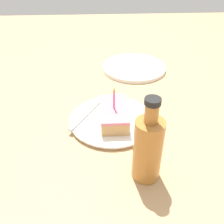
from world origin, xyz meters
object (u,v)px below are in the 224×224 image
object	(u,v)px
side_plate	(134,67)
bottle	(148,148)
fork	(91,109)
plate	(112,120)
cake_slice	(114,114)

from	to	relation	value
side_plate	bottle	bearing A→B (deg)	-94.37
bottle	side_plate	xyz separation A→B (m)	(0.04, 0.55, -0.08)
fork	bottle	world-z (taller)	bottle
plate	side_plate	size ratio (longest dim) A/B	0.97
plate	cake_slice	world-z (taller)	cake_slice
cake_slice	side_plate	distance (m)	0.37
fork	bottle	xyz separation A→B (m)	(0.13, -0.25, 0.07)
plate	bottle	size ratio (longest dim) A/B	1.19
fork	side_plate	size ratio (longest dim) A/B	0.71
fork	bottle	size ratio (longest dim) A/B	0.87
cake_slice	fork	bearing A→B (deg)	139.46
plate	side_plate	distance (m)	0.36
cake_slice	side_plate	bearing A→B (deg)	74.05
plate	fork	distance (m)	0.08
cake_slice	side_plate	world-z (taller)	cake_slice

